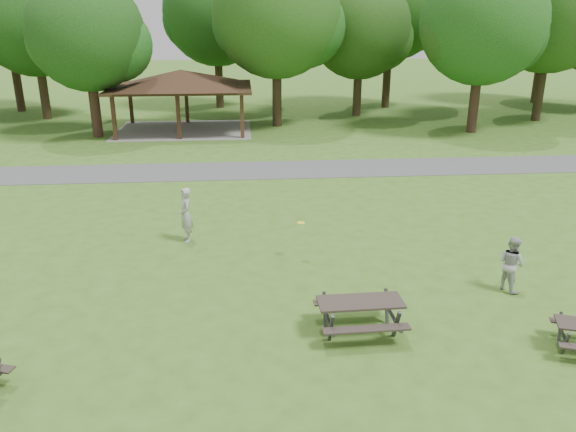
# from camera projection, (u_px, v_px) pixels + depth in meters

# --- Properties ---
(ground) EXTENTS (160.00, 160.00, 0.00)m
(ground) POSITION_uv_depth(u_px,v_px,m) (260.00, 324.00, 13.53)
(ground) COLOR #3B661D
(ground) RESTS_ON ground
(asphalt_path) EXTENTS (120.00, 3.20, 0.02)m
(asphalt_path) POSITION_uv_depth(u_px,v_px,m) (250.00, 170.00, 26.64)
(asphalt_path) COLOR #4B4B4D
(asphalt_path) RESTS_ON ground
(pavilion) EXTENTS (8.60, 7.01, 3.76)m
(pavilion) POSITION_uv_depth(u_px,v_px,m) (181.00, 81.00, 34.65)
(pavilion) COLOR #362013
(pavilion) RESTS_ON ground
(tree_row_c) EXTENTS (8.19, 7.80, 10.67)m
(tree_row_c) POSITION_uv_depth(u_px,v_px,m) (35.00, 21.00, 37.41)
(tree_row_c) COLOR #332216
(tree_row_c) RESTS_ON ground
(tree_row_d) EXTENTS (6.93, 6.60, 9.27)m
(tree_row_d) POSITION_uv_depth(u_px,v_px,m) (88.00, 36.00, 31.96)
(tree_row_d) COLOR #311E15
(tree_row_d) RESTS_ON ground
(tree_row_e) EXTENTS (8.40, 8.00, 11.02)m
(tree_row_e) POSITION_uv_depth(u_px,v_px,m) (278.00, 17.00, 34.80)
(tree_row_e) COLOR black
(tree_row_e) RESTS_ON ground
(tree_row_f) EXTENTS (7.35, 7.00, 9.55)m
(tree_row_f) POSITION_uv_depth(u_px,v_px,m) (361.00, 31.00, 38.86)
(tree_row_f) COLOR #322216
(tree_row_f) RESTS_ON ground
(tree_row_g) EXTENTS (7.77, 7.40, 10.25)m
(tree_row_g) POSITION_uv_depth(u_px,v_px,m) (484.00, 26.00, 33.07)
(tree_row_g) COLOR #311E16
(tree_row_g) RESTS_ON ground
(tree_row_h) EXTENTS (8.61, 8.20, 11.37)m
(tree_row_h) POSITION_uv_depth(u_px,v_px,m) (553.00, 13.00, 36.57)
(tree_row_h) COLOR black
(tree_row_h) RESTS_ON ground
(tree_deep_a) EXTENTS (8.40, 8.00, 11.38)m
(tree_deep_a) POSITION_uv_depth(u_px,v_px,m) (7.00, 11.00, 40.25)
(tree_deep_a) COLOR #301E15
(tree_deep_a) RESTS_ON ground
(tree_deep_b) EXTENTS (8.40, 8.00, 11.13)m
(tree_deep_b) POSITION_uv_depth(u_px,v_px,m) (218.00, 15.00, 41.95)
(tree_deep_b) COLOR #2F2115
(tree_deep_b) RESTS_ON ground
(tree_deep_c) EXTENTS (8.82, 8.40, 11.90)m
(tree_deep_c) POSITION_uv_depth(u_px,v_px,m) (392.00, 7.00, 41.82)
(tree_deep_c) COLOR #302015
(tree_deep_c) RESTS_ON ground
(tree_deep_d) EXTENTS (8.40, 8.00, 11.27)m
(tree_deep_d) POSITION_uv_depth(u_px,v_px,m) (548.00, 13.00, 44.36)
(tree_deep_d) COLOR #302115
(tree_deep_d) RESTS_ON ground
(picnic_table_middle) EXTENTS (2.01, 1.64, 0.85)m
(picnic_table_middle) POSITION_uv_depth(u_px,v_px,m) (360.00, 308.00, 12.99)
(picnic_table_middle) COLOR #2E2621
(picnic_table_middle) RESTS_ON ground
(frisbee_in_flight) EXTENTS (0.25, 0.25, 0.02)m
(frisbee_in_flight) POSITION_uv_depth(u_px,v_px,m) (301.00, 223.00, 16.79)
(frisbee_in_flight) COLOR yellow
(frisbee_in_flight) RESTS_ON ground
(frisbee_thrower) EXTENTS (0.60, 0.75, 1.80)m
(frisbee_thrower) POSITION_uv_depth(u_px,v_px,m) (186.00, 215.00, 18.17)
(frisbee_thrower) COLOR #A9A9AC
(frisbee_thrower) RESTS_ON ground
(frisbee_catcher) EXTENTS (0.82, 0.91, 1.53)m
(frisbee_catcher) POSITION_uv_depth(u_px,v_px,m) (511.00, 264.00, 14.98)
(frisbee_catcher) COLOR #AFAFB1
(frisbee_catcher) RESTS_ON ground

